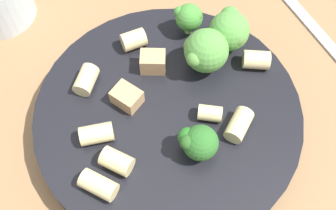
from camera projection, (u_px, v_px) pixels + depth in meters
ground_plane at (168, 125)px, 0.39m from camera, size 2.00×2.00×0.00m
pasta_bowl at (168, 117)px, 0.38m from camera, size 0.24×0.24×0.03m
broccoli_floret_0 at (230, 30)px, 0.38m from camera, size 0.04×0.04×0.04m
broccoli_floret_1 at (205, 51)px, 0.37m from camera, size 0.04×0.04×0.04m
broccoli_floret_2 at (198, 142)px, 0.33m from camera, size 0.03×0.03×0.03m
broccoli_floret_3 at (189, 17)px, 0.39m from camera, size 0.03×0.03×0.03m
rigatoni_0 at (239, 125)px, 0.35m from camera, size 0.02×0.03×0.02m
rigatoni_1 at (256, 60)px, 0.39m from camera, size 0.03×0.02×0.02m
rigatoni_2 at (117, 161)px, 0.34m from camera, size 0.03×0.02×0.02m
rigatoni_3 at (134, 40)px, 0.40m from camera, size 0.03×0.03×0.02m
rigatoni_4 at (97, 134)px, 0.35m from camera, size 0.03×0.03×0.02m
rigatoni_5 at (210, 113)px, 0.36m from camera, size 0.02×0.02×0.01m
rigatoni_6 at (86, 80)px, 0.37m from camera, size 0.02×0.03×0.02m
rigatoni_7 at (99, 185)px, 0.33m from camera, size 0.03×0.02×0.02m
chicken_chunk_0 at (153, 62)px, 0.38m from camera, size 0.03×0.03×0.02m
chicken_chunk_1 at (127, 97)px, 0.37m from camera, size 0.03×0.02×0.02m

